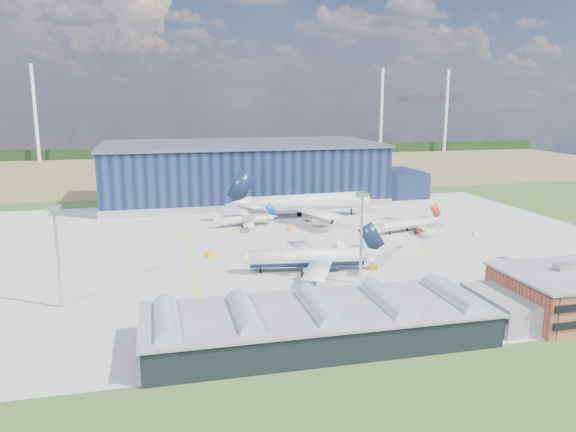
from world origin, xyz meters
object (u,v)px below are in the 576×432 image
(airliner_widebody, at_px, (307,194))
(gse_tug_a, at_px, (210,255))
(airliner_navy, at_px, (307,249))
(gse_tug_b, at_px, (373,267))
(gse_cart_a, at_px, (477,234))
(airstair, at_px, (338,253))
(car_a, at_px, (467,286))
(hangar, at_px, (247,174))
(airliner_red, at_px, (410,219))
(airliner_regional, at_px, (243,216))
(gse_cart_b, at_px, (214,214))
(light_mast_center, at_px, (362,223))
(car_b, at_px, (287,316))
(gse_tug_c, at_px, (292,228))
(light_mast_west, at_px, (56,240))
(gse_van_b, at_px, (411,245))

(airliner_widebody, bearing_deg, gse_tug_a, -136.13)
(airliner_navy, distance_m, gse_tug_b, 19.08)
(gse_cart_a, bearing_deg, airstair, -145.62)
(gse_tug_a, relative_size, car_a, 1.04)
(hangar, distance_m, airliner_red, 88.50)
(airliner_red, distance_m, gse_cart_a, 22.56)
(gse_tug_a, distance_m, airstair, 37.11)
(airliner_regional, relative_size, gse_cart_b, 9.07)
(gse_tug_a, distance_m, gse_tug_b, 47.35)
(airliner_regional, bearing_deg, gse_tug_b, 108.47)
(airliner_red, xyz_separation_m, gse_tug_b, (-28.74, -37.82, -3.83))
(airliner_regional, bearing_deg, gse_cart_a, 151.01)
(light_mast_center, xyz_separation_m, car_b, (-23.20, -18.00, -14.82))
(gse_tug_c, bearing_deg, gse_cart_a, -38.43)
(hangar, bearing_deg, gse_tug_c, -85.65)
(light_mast_west, height_order, gse_cart_b, light_mast_west)
(airliner_regional, distance_m, gse_cart_b, 23.63)
(car_b, bearing_deg, gse_cart_b, -22.38)
(gse_van_b, relative_size, gse_cart_b, 2.02)
(light_mast_center, bearing_deg, airstair, 85.81)
(hangar, xyz_separation_m, light_mast_center, (7.19, -124.80, 3.82))
(hangar, bearing_deg, car_a, -76.87)
(airliner_navy, distance_m, gse_cart_b, 81.49)
(airliner_red, relative_size, airliner_regional, 1.12)
(light_mast_west, distance_m, car_a, 95.81)
(hangar, relative_size, car_a, 45.08)
(light_mast_west, xyz_separation_m, airliner_regional, (51.64, 70.00, -11.47))
(car_b, bearing_deg, car_a, -103.90)
(gse_cart_b, bearing_deg, hangar, 0.96)
(gse_van_b, height_order, car_a, gse_van_b)
(gse_tug_a, height_order, car_a, gse_tug_a)
(car_b, bearing_deg, gse_tug_b, -71.46)
(airliner_navy, xyz_separation_m, airliner_regional, (-7.96, 57.71, -2.48))
(gse_tug_a, relative_size, gse_tug_b, 1.18)
(airliner_regional, bearing_deg, airstair, 107.78)
(hangar, height_order, gse_cart_b, hangar)
(light_mast_west, distance_m, airliner_red, 117.29)
(hangar, bearing_deg, light_mast_west, -116.71)
(hangar, relative_size, gse_tug_a, 43.51)
(airliner_navy, height_order, car_a, airliner_navy)
(airliner_red, relative_size, gse_van_b, 5.04)
(airliner_regional, xyz_separation_m, gse_van_b, (45.63, -42.25, -2.73))
(airstair, bearing_deg, car_b, -127.80)
(light_mast_west, height_order, gse_tug_c, light_mast_west)
(light_mast_west, height_order, airliner_navy, light_mast_west)
(airliner_widebody, bearing_deg, airliner_red, -50.61)
(gse_cart_a, bearing_deg, airliner_widebody, 158.19)
(gse_van_b, xyz_separation_m, gse_tug_c, (-29.62, 33.38, -0.53))
(light_mast_center, distance_m, gse_tug_c, 62.92)
(airliner_red, relative_size, gse_tug_b, 9.65)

